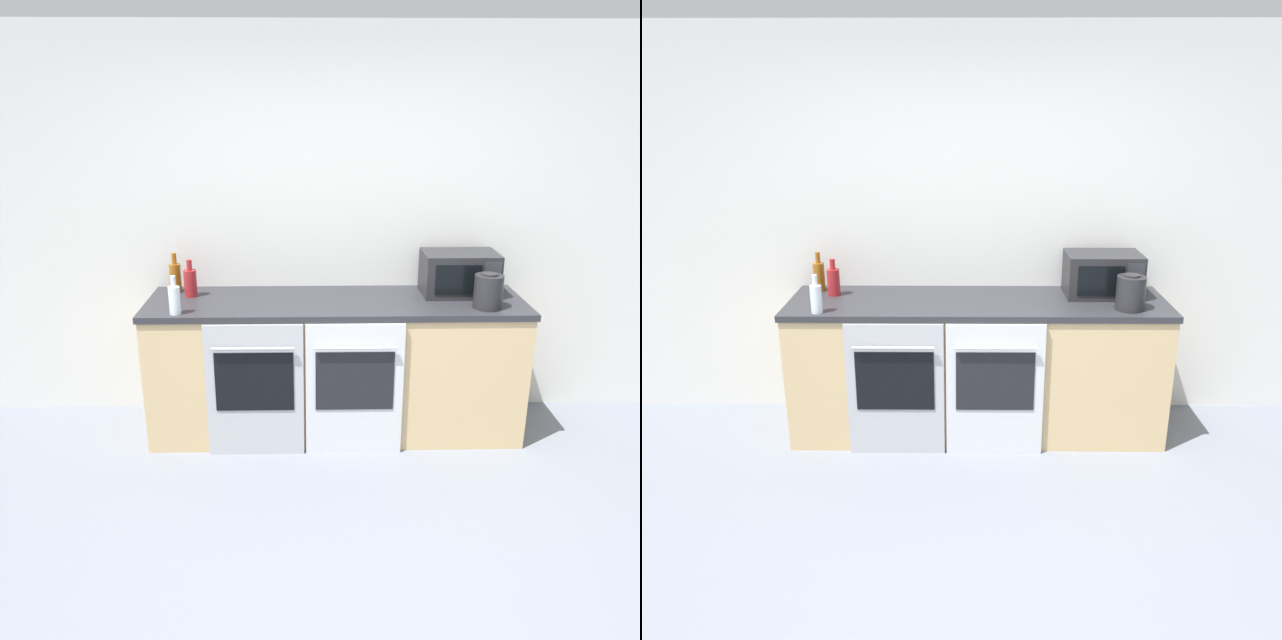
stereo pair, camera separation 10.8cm
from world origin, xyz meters
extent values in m
plane|color=slate|center=(0.00, 0.00, 0.00)|extent=(16.00, 16.00, 0.00)
cube|color=silver|center=(0.00, 2.08, 1.30)|extent=(10.00, 0.06, 2.60)
cube|color=tan|center=(0.00, 1.72, 0.44)|extent=(2.40, 0.66, 0.87)
cube|color=#28282D|center=(0.00, 1.72, 0.89)|extent=(2.43, 0.68, 0.04)
cube|color=#A8AAAF|center=(-0.51, 1.38, 0.44)|extent=(0.60, 0.03, 0.87)
cube|color=black|center=(-0.51, 1.36, 0.51)|extent=(0.48, 0.01, 0.38)
cylinder|color=#A8AAAF|center=(-0.51, 1.34, 0.73)|extent=(0.49, 0.02, 0.02)
cube|color=silver|center=(0.10, 1.38, 0.44)|extent=(0.60, 0.03, 0.87)
cube|color=black|center=(0.10, 1.36, 0.51)|extent=(0.48, 0.01, 0.38)
cylinder|color=silver|center=(0.10, 1.34, 0.73)|extent=(0.49, 0.02, 0.02)
cube|color=#232326|center=(0.82, 1.84, 1.05)|extent=(0.48, 0.32, 0.28)
cube|color=black|center=(0.77, 1.68, 1.05)|extent=(0.29, 0.01, 0.19)
cube|color=#2D2D33|center=(0.99, 1.68, 1.05)|extent=(0.11, 0.01, 0.22)
cylinder|color=silver|center=(-0.97, 1.46, 1.00)|extent=(0.07, 0.07, 0.17)
cylinder|color=silver|center=(-0.97, 1.46, 1.12)|extent=(0.03, 0.03, 0.07)
cylinder|color=maroon|center=(-0.94, 1.82, 1.00)|extent=(0.08, 0.08, 0.18)
cylinder|color=maroon|center=(-0.94, 1.82, 1.12)|extent=(0.03, 0.03, 0.07)
cylinder|color=#8C5114|center=(-1.06, 1.92, 1.01)|extent=(0.08, 0.08, 0.19)
cylinder|color=#8C5114|center=(-1.06, 1.92, 1.14)|extent=(0.03, 0.03, 0.07)
cylinder|color=#232326|center=(0.93, 1.53, 1.02)|extent=(0.18, 0.18, 0.21)
cylinder|color=#262628|center=(0.93, 1.53, 1.13)|extent=(0.10, 0.10, 0.01)
camera|label=1|loc=(-0.18, -2.11, 2.11)|focal=35.00mm
camera|label=2|loc=(-0.07, -2.11, 2.11)|focal=35.00mm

